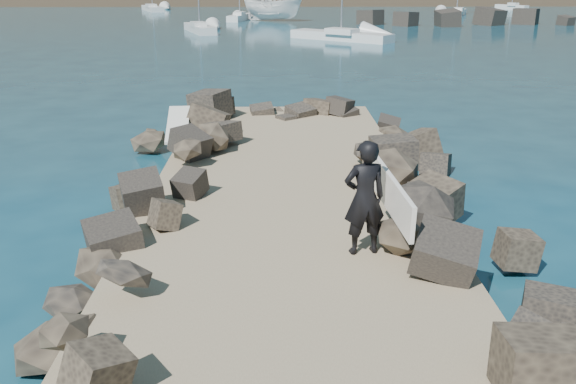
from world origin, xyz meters
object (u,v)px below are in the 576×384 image
(surfer_with_board, at_px, (368,197))
(sailboat_d, at_px, (457,12))
(surfboard_resting, at_px, (178,128))
(boat_imported, at_px, (273,8))

(surfer_with_board, bearing_deg, sailboat_d, 73.77)
(surfboard_resting, bearing_deg, sailboat_d, 63.65)
(surfboard_resting, distance_m, boat_imported, 55.11)
(surfer_with_board, distance_m, sailboat_d, 74.49)
(sailboat_d, bearing_deg, surfer_with_board, -106.23)
(boat_imported, bearing_deg, surfer_with_board, -153.58)
(boat_imported, bearing_deg, surfboard_resting, -157.83)
(surfboard_resting, height_order, surfer_with_board, surfer_with_board)
(surfboard_resting, bearing_deg, surfer_with_board, -64.99)
(surfboard_resting, relative_size, surfer_with_board, 0.96)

